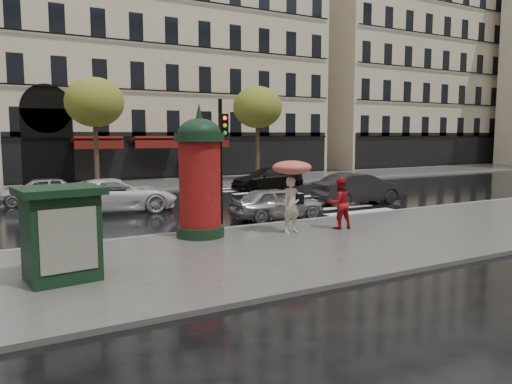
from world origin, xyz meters
TOP-DOWN VIEW (x-y plane):
  - ground at (0.00, 0.00)m, footprint 160.00×160.00m
  - near_sidewalk at (0.00, -0.50)m, footprint 90.00×7.00m
  - far_sidewalk at (0.00, 19.00)m, footprint 90.00×6.00m
  - near_kerb at (0.00, 3.00)m, footprint 90.00×0.25m
  - far_kerb at (0.00, 16.00)m, footprint 90.00×0.25m
  - zebra_crossing at (6.00, 9.60)m, footprint 3.60×11.75m
  - bldg_far_corner at (6.00, 30.00)m, footprint 26.00×14.00m
  - bldg_far_right at (34.00, 30.00)m, footprint 24.00×14.00m
  - tree_far_left at (-2.00, 18.00)m, footprint 3.40×3.40m
  - tree_far_right at (9.00, 18.00)m, footprint 3.40×3.40m
  - woman_umbrella at (0.53, 1.15)m, footprint 1.28×1.28m
  - woman_red at (2.36, 0.95)m, footprint 0.94×0.78m
  - man_burgundy at (-2.10, 2.40)m, footprint 0.97×0.72m
  - morris_column at (-2.29, 2.12)m, footprint 1.55×1.55m
  - traffic_light at (-1.23, 2.71)m, footprint 0.27×0.41m
  - newsstand at (-6.86, -0.76)m, footprint 1.87×1.63m
  - car_silver at (1.90, 4.20)m, footprint 3.88×1.87m
  - car_darkgrey at (7.75, 6.00)m, footprint 4.66×2.09m
  - car_white at (-3.12, 9.26)m, footprint 5.46×3.04m
  - car_black at (7.19, 13.72)m, footprint 4.67×2.19m
  - car_far_silver at (-5.67, 13.42)m, footprint 3.92×1.75m

SIDE VIEW (x-z plane):
  - ground at x=0.00m, z-range 0.00..0.00m
  - zebra_crossing at x=6.00m, z-range 0.00..0.01m
  - near_sidewalk at x=0.00m, z-range 0.00..0.12m
  - far_sidewalk at x=0.00m, z-range 0.00..0.12m
  - near_kerb at x=0.00m, z-range 0.00..0.14m
  - far_kerb at x=0.00m, z-range 0.00..0.14m
  - car_silver at x=1.90m, z-range 0.00..1.28m
  - car_far_silver at x=-5.67m, z-range 0.00..1.31m
  - car_black at x=7.19m, z-range 0.00..1.32m
  - car_white at x=-3.12m, z-range 0.00..1.45m
  - car_darkgrey at x=7.75m, z-range 0.00..1.48m
  - woman_red at x=2.36m, z-range 0.12..1.87m
  - man_burgundy at x=-2.10m, z-range 0.12..1.93m
  - newsstand at x=-6.86m, z-range 0.15..2.23m
  - woman_umbrella at x=0.53m, z-range 0.51..2.96m
  - morris_column at x=-2.29m, z-range 0.03..4.21m
  - traffic_light at x=-1.23m, z-range 0.58..4.96m
  - tree_far_left at x=-2.00m, z-range 1.85..8.49m
  - tree_far_right at x=9.00m, z-range 1.85..8.49m
  - bldg_far_corner at x=6.00m, z-range -0.14..22.76m
  - bldg_far_right at x=34.00m, z-range -0.14..22.76m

